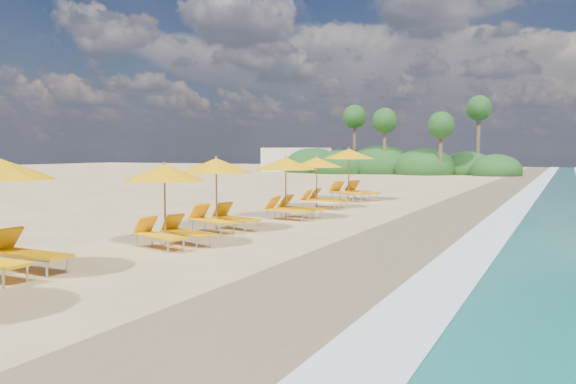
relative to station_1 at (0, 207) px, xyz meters
name	(u,v)px	position (x,y,z in m)	size (l,w,h in m)	color
ground	(288,232)	(2.35, 7.94, -1.34)	(160.00, 160.00, 0.00)	tan
wet_sand	(422,241)	(6.35, 7.94, -1.34)	(4.00, 160.00, 0.01)	#806A4C
surf_foam	(530,247)	(9.05, 7.94, -1.31)	(4.00, 160.00, 0.01)	white
station_1	(0,207)	(0.00, 0.00, 0.00)	(2.63, 2.44, 2.39)	olive
station_2	(169,199)	(0.78, 4.24, -0.14)	(2.72, 2.66, 2.14)	olive
station_3	(220,189)	(0.34, 7.33, -0.07)	(2.93, 2.89, 2.26)	olive
station_4	(290,183)	(0.89, 11.13, -0.08)	(2.62, 2.47, 2.25)	olive
station_5	(320,179)	(0.38, 15.20, -0.10)	(2.42, 2.24, 2.22)	olive
station_6	(351,171)	(0.21, 19.57, 0.12)	(3.51, 3.51, 2.60)	olive
treeline	(389,164)	(-7.59, 53.46, -0.35)	(25.80, 8.80, 9.74)	#163D14
beach_building	(296,160)	(-19.65, 55.94, 0.06)	(7.00, 5.00, 2.80)	beige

